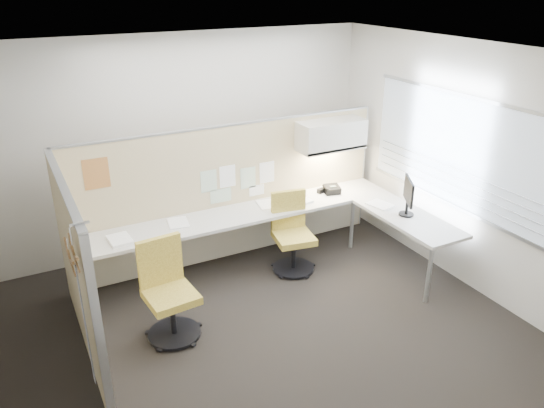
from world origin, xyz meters
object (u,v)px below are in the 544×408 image
monitor (408,195)px  chair_right (292,235)px  desk (275,221)px  chair_left (168,293)px  phone (332,190)px

monitor → chair_right: bearing=92.3°
chair_right → desk: bearing=133.3°
desk → chair_right: 0.28m
desk → monitor: monitor is taller
desk → chair_left: 1.81m
chair_right → monitor: (1.23, -0.64, 0.54)m
chair_left → chair_right: (1.76, 0.58, -0.02)m
desk → chair_left: bearing=-154.3°
monitor → phone: 1.12m
chair_right → monitor: 1.49m
desk → phone: phone is taller
monitor → phone: (-0.42, 1.01, -0.22)m
monitor → phone: size_ratio=1.87×
chair_left → chair_right: 1.85m
monitor → phone: monitor is taller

